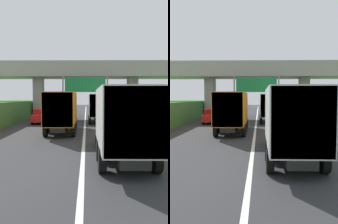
# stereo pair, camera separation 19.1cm
# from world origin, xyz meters

# --- Properties ---
(lane_centre_stripe) EXTENTS (0.20, 102.65, 0.01)m
(lane_centre_stripe) POSITION_xyz_m (0.00, 31.33, 0.00)
(lane_centre_stripe) COLOR white
(lane_centre_stripe) RESTS_ON ground
(overpass_bridge) EXTENTS (40.00, 4.80, 8.25)m
(overpass_bridge) POSITION_xyz_m (0.00, 39.16, 6.28)
(overpass_bridge) COLOR #9E998E
(overpass_bridge) RESTS_ON ground
(overhead_highway_sign) EXTENTS (5.88, 0.18, 5.75)m
(overhead_highway_sign) POSITION_xyz_m (0.00, 34.07, 4.28)
(overhead_highway_sign) COLOR slate
(overhead_highway_sign) RESTS_ON ground
(truck_yellow) EXTENTS (2.44, 7.30, 3.44)m
(truck_yellow) POSITION_xyz_m (1.87, 17.23, 1.93)
(truck_yellow) COLOR black
(truck_yellow) RESTS_ON ground
(truck_green) EXTENTS (2.44, 7.30, 3.44)m
(truck_green) POSITION_xyz_m (5.07, 60.48, 1.93)
(truck_green) COLOR black
(truck_green) RESTS_ON ground
(truck_black) EXTENTS (2.44, 7.30, 3.44)m
(truck_black) POSITION_xyz_m (1.62, 33.06, 1.93)
(truck_black) COLOR black
(truck_black) RESTS_ON ground
(truck_orange) EXTENTS (2.44, 7.30, 3.44)m
(truck_orange) POSITION_xyz_m (-1.90, 25.13, 1.93)
(truck_orange) COLOR black
(truck_orange) RESTS_ON ground
(car_red) EXTENTS (1.86, 4.10, 1.72)m
(car_red) POSITION_xyz_m (-5.11, 31.63, 0.86)
(car_red) COLOR red
(car_red) RESTS_ON ground
(car_white) EXTENTS (1.86, 4.10, 1.72)m
(car_white) POSITION_xyz_m (-4.94, 40.89, 0.86)
(car_white) COLOR silver
(car_white) RESTS_ON ground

